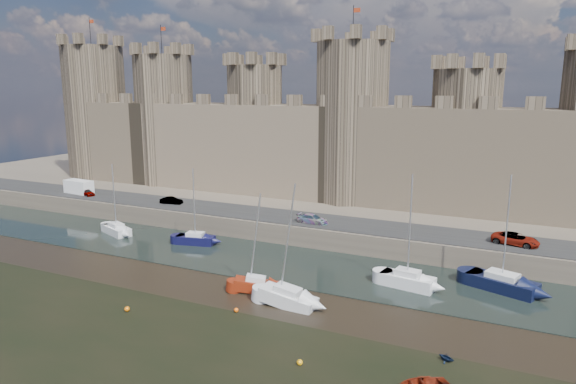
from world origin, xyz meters
name	(u,v)px	position (x,y,z in m)	size (l,w,h in m)	color
ground	(108,362)	(0.00, 0.00, 0.00)	(160.00, 160.00, 0.00)	black
water_channel	(264,260)	(0.00, 24.00, 0.04)	(160.00, 12.00, 0.08)	black
quay	(360,192)	(0.00, 60.00, 1.25)	(160.00, 60.00, 2.50)	#4C443A
road	(300,218)	(0.00, 34.00, 2.55)	(160.00, 7.00, 0.10)	black
castle	(334,138)	(-0.64, 48.00, 11.67)	(108.50, 11.00, 29.00)	#42382B
car_0	(87,192)	(-35.85, 32.85, 3.06)	(1.31, 3.26, 1.11)	gray
car_1	(171,201)	(-20.23, 33.71, 3.04)	(1.14, 3.26, 1.07)	gray
car_2	(313,219)	(2.41, 32.49, 3.08)	(1.62, 3.98, 1.16)	gray
car_3	(516,239)	(25.57, 33.50, 3.17)	(2.22, 4.82, 1.34)	gray
van	(79,187)	(-38.19, 33.50, 3.59)	(4.99, 2.00, 2.18)	white
sailboat_0	(116,229)	(-22.56, 24.91, 0.75)	(5.36, 3.64, 9.33)	silver
sailboat_1	(195,239)	(-10.47, 25.66, 0.76)	(5.02, 2.85, 9.47)	black
sailboat_2	(407,279)	(16.38, 22.77, 0.87)	(5.43, 2.79, 11.19)	white
sailboat_3	(502,282)	(24.76, 25.84, 0.85)	(6.87, 4.50, 11.23)	black
sailboat_4	(256,284)	(3.45, 15.76, 0.72)	(4.45, 3.07, 9.70)	maroon
sailboat_5	(288,297)	(7.59, 14.11, 0.79)	(5.28, 2.22, 11.23)	silver
dinghy_7	(446,358)	(21.90, 10.24, 0.30)	(0.98, 0.60, 1.13)	#0D1A32
buoy_1	(127,309)	(-4.60, 7.03, 0.24)	(0.47, 0.47, 0.47)	orange
buoy_3	(236,310)	(4.12, 10.93, 0.20)	(0.41, 0.41, 0.41)	#FF5D0B
buoy_5	(300,362)	(12.62, 5.35, 0.21)	(0.43, 0.43, 0.43)	orange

